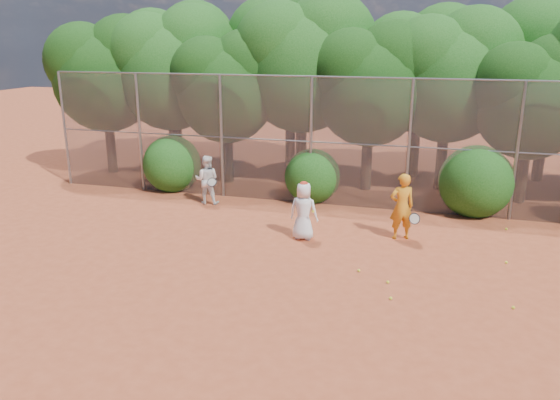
% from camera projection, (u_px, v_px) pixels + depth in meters
% --- Properties ---
extents(ground, '(80.00, 80.00, 0.00)m').
position_uv_depth(ground, '(292.00, 284.00, 11.83)').
color(ground, '#9B3F23').
rests_on(ground, ground).
extents(fence_back, '(20.05, 0.09, 4.03)m').
position_uv_depth(fence_back, '(339.00, 142.00, 16.80)').
color(fence_back, gray).
rests_on(fence_back, ground).
extents(tree_0, '(4.38, 3.81, 6.00)m').
position_uv_depth(tree_0, '(106.00, 71.00, 20.61)').
color(tree_0, black).
rests_on(tree_0, ground).
extents(tree_1, '(4.64, 4.03, 6.35)m').
position_uv_depth(tree_1, '(172.00, 64.00, 20.35)').
color(tree_1, black).
rests_on(tree_1, ground).
extents(tree_2, '(3.99, 3.47, 5.47)m').
position_uv_depth(tree_2, '(228.00, 83.00, 19.20)').
color(tree_2, black).
rests_on(tree_2, ground).
extents(tree_3, '(4.89, 4.26, 6.70)m').
position_uv_depth(tree_3, '(304.00, 59.00, 19.23)').
color(tree_3, black).
rests_on(tree_3, ground).
extents(tree_4, '(4.19, 3.64, 5.73)m').
position_uv_depth(tree_4, '(372.00, 80.00, 18.20)').
color(tree_4, black).
rests_on(tree_4, ground).
extents(tree_5, '(4.51, 3.92, 6.17)m').
position_uv_depth(tree_5, '(451.00, 71.00, 18.19)').
color(tree_5, black).
rests_on(tree_5, ground).
extents(tree_6, '(3.86, 3.36, 5.29)m').
position_uv_depth(tree_6, '(534.00, 94.00, 16.77)').
color(tree_6, black).
rests_on(tree_6, ground).
extents(tree_9, '(4.83, 4.20, 6.62)m').
position_uv_depth(tree_9, '(175.00, 57.00, 22.68)').
color(tree_9, black).
rests_on(tree_9, ground).
extents(tree_10, '(5.15, 4.48, 7.06)m').
position_uv_depth(tree_10, '(293.00, 51.00, 21.46)').
color(tree_10, black).
rests_on(tree_10, ground).
extents(tree_11, '(4.64, 4.03, 6.35)m').
position_uv_depth(tree_11, '(422.00, 65.00, 19.90)').
color(tree_11, black).
rests_on(tree_11, ground).
extents(tree_12, '(5.02, 4.37, 6.88)m').
position_uv_depth(tree_12, '(555.00, 56.00, 19.16)').
color(tree_12, black).
rests_on(tree_12, ground).
extents(bush_0, '(2.00, 2.00, 2.00)m').
position_uv_depth(bush_0, '(172.00, 161.00, 18.94)').
color(bush_0, '#164812').
rests_on(bush_0, ground).
extents(bush_1, '(1.80, 1.80, 1.80)m').
position_uv_depth(bush_1, '(312.00, 174.00, 17.64)').
color(bush_1, '#164812').
rests_on(bush_1, ground).
extents(bush_2, '(2.20, 2.20, 2.20)m').
position_uv_depth(bush_2, '(476.00, 178.00, 16.26)').
color(bush_2, '#164812').
rests_on(bush_2, ground).
extents(player_yellow, '(0.90, 0.65, 1.78)m').
position_uv_depth(player_yellow, '(402.00, 207.00, 14.26)').
color(player_yellow, orange).
rests_on(player_yellow, ground).
extents(player_teen, '(0.79, 0.54, 1.57)m').
position_uv_depth(player_teen, '(304.00, 211.00, 14.27)').
color(player_teen, white).
rests_on(player_teen, ground).
extents(player_white, '(0.89, 0.78, 1.56)m').
position_uv_depth(player_white, '(207.00, 180.00, 17.36)').
color(player_white, white).
rests_on(player_white, ground).
extents(ball_0, '(0.07, 0.07, 0.07)m').
position_uv_depth(ball_0, '(388.00, 282.00, 11.84)').
color(ball_0, yellow).
rests_on(ball_0, ground).
extents(ball_1, '(0.07, 0.07, 0.07)m').
position_uv_depth(ball_1, '(506.00, 262.00, 12.87)').
color(ball_1, yellow).
rests_on(ball_1, ground).
extents(ball_2, '(0.07, 0.07, 0.07)m').
position_uv_depth(ball_2, '(391.00, 298.00, 11.10)').
color(ball_2, yellow).
rests_on(ball_2, ground).
extents(ball_3, '(0.07, 0.07, 0.07)m').
position_uv_depth(ball_3, '(513.00, 308.00, 10.72)').
color(ball_3, yellow).
rests_on(ball_3, ground).
extents(ball_4, '(0.07, 0.07, 0.07)m').
position_uv_depth(ball_4, '(359.00, 271.00, 12.42)').
color(ball_4, yellow).
rests_on(ball_4, ground).
extents(ball_5, '(0.07, 0.07, 0.07)m').
position_uv_depth(ball_5, '(506.00, 229.00, 15.11)').
color(ball_5, yellow).
rests_on(ball_5, ground).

